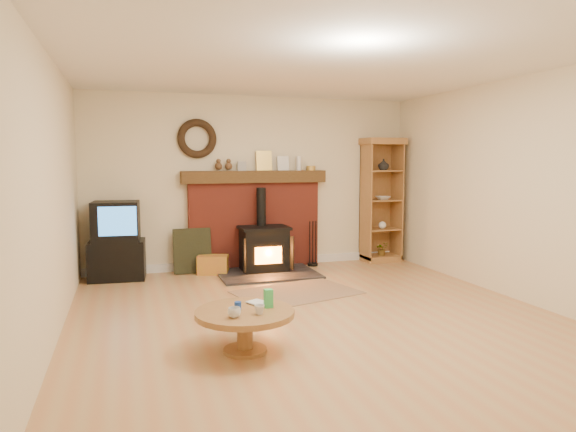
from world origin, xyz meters
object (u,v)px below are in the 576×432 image
object	(u,v)px
wood_stove	(265,251)
curio_cabinet	(381,200)
coffee_table	(245,318)
tv_unit	(117,242)

from	to	relation	value
wood_stove	curio_cabinet	distance (m)	2.15
wood_stove	coffee_table	size ratio (longest dim) A/B	1.64
tv_unit	curio_cabinet	world-z (taller)	curio_cabinet
wood_stove	curio_cabinet	world-z (taller)	curio_cabinet
wood_stove	tv_unit	xyz separation A→B (m)	(-2.05, 0.20, 0.19)
tv_unit	curio_cabinet	bearing A→B (deg)	1.22
wood_stove	curio_cabinet	size ratio (longest dim) A/B	0.70
curio_cabinet	coffee_table	distance (m)	4.50
wood_stove	coffee_table	xyz separation A→B (m)	(-0.98, -2.99, -0.03)
tv_unit	coffee_table	distance (m)	3.37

